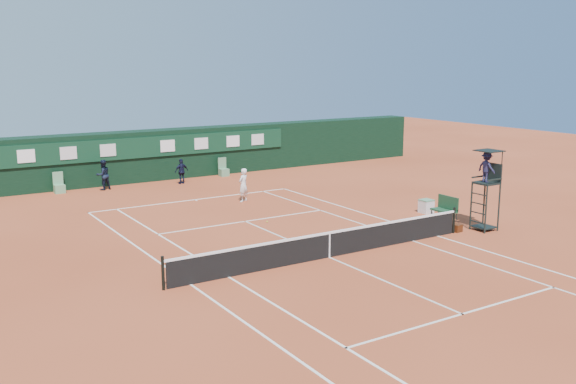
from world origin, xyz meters
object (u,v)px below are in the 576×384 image
object	(u,v)px
umpire_chair	(487,173)
tennis_net	(329,244)
player_bench	(446,207)
cooler	(426,206)
player	(243,185)

from	to	relation	value
umpire_chair	tennis_net	bearing A→B (deg)	177.43
player_bench	cooler	distance (m)	1.57
tennis_net	player_bench	bearing A→B (deg)	12.91
umpire_chair	player_bench	world-z (taller)	umpire_chair
tennis_net	cooler	world-z (taller)	tennis_net
tennis_net	cooler	xyz separation A→B (m)	(8.06, 3.30, -0.18)
player_bench	player	size ratio (longest dim) A/B	0.70
player_bench	umpire_chair	bearing A→B (deg)	-88.17
player_bench	cooler	xyz separation A→B (m)	(0.29, 1.52, -0.27)
cooler	player	size ratio (longest dim) A/B	0.37
umpire_chair	player	xyz separation A→B (m)	(-5.89, 10.51, -1.60)
tennis_net	player	xyz separation A→B (m)	(1.95, 10.16, 0.35)
umpire_chair	player_bench	bearing A→B (deg)	91.83
player	tennis_net	bearing A→B (deg)	52.21
umpire_chair	player	distance (m)	12.15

